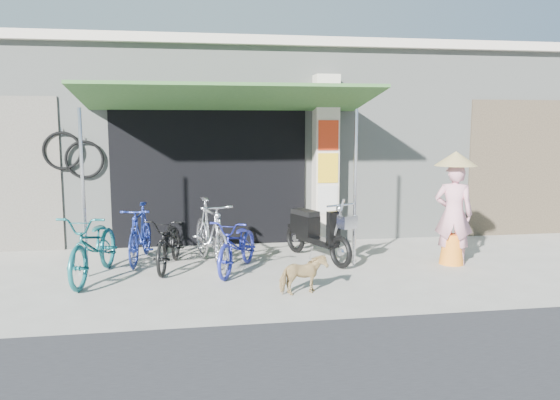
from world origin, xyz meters
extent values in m
plane|color=#A8A398|center=(0.00, 0.00, 0.00)|extent=(80.00, 80.00, 0.00)
cube|color=gray|center=(0.00, 5.10, 1.75)|extent=(12.00, 5.00, 3.50)
cube|color=beige|center=(0.00, 5.10, 3.58)|extent=(12.30, 5.30, 0.16)
cube|color=black|center=(-1.20, 2.58, 1.25)|extent=(3.40, 0.06, 2.50)
cube|color=black|center=(-1.20, 2.59, 0.55)|extent=(3.06, 0.04, 1.10)
torus|color=black|center=(-3.30, 2.54, 1.55)|extent=(0.65, 0.05, 0.65)
cylinder|color=silver|center=(-3.30, 2.56, 1.87)|extent=(0.02, 0.02, 0.12)
torus|color=black|center=(-3.65, 2.54, 1.70)|extent=(0.65, 0.05, 0.65)
cylinder|color=silver|center=(-3.65, 2.56, 2.02)|extent=(0.02, 0.02, 0.12)
cube|color=beige|center=(0.85, 2.45, 1.50)|extent=(0.42, 0.42, 3.00)
cube|color=red|center=(0.85, 2.23, 1.95)|extent=(0.36, 0.02, 0.52)
cube|color=yellow|center=(0.85, 2.23, 1.38)|extent=(0.36, 0.02, 0.52)
cube|color=beige|center=(0.85, 2.23, 0.82)|extent=(0.36, 0.02, 0.50)
cube|color=#305B29|center=(-0.90, 1.65, 2.55)|extent=(4.60, 1.88, 0.35)
cylinder|color=silver|center=(-3.00, 0.75, 1.18)|extent=(0.05, 0.05, 2.36)
cylinder|color=silver|center=(0.90, 0.75, 1.18)|extent=(0.05, 0.05, 2.36)
cube|color=brown|center=(5.00, 2.59, 1.30)|extent=(2.60, 0.06, 2.60)
imported|color=#176367|center=(-2.86, 0.62, 0.47)|extent=(0.90, 1.87, 0.94)
imported|color=navy|center=(-2.33, 1.50, 0.46)|extent=(0.61, 1.56, 0.91)
imported|color=black|center=(-1.86, 1.04, 0.39)|extent=(0.76, 1.57, 0.79)
imported|color=#BBBAC0|center=(-1.25, 1.10, 0.51)|extent=(0.88, 1.77, 1.02)
imported|color=#22299C|center=(-0.87, 0.70, 0.40)|extent=(1.09, 1.60, 0.79)
imported|color=tan|center=(-0.15, -0.53, 0.25)|extent=(0.64, 0.40, 0.50)
torus|color=black|center=(0.66, 0.63, 0.25)|extent=(0.27, 0.49, 0.49)
torus|color=black|center=(0.18, 1.74, 0.25)|extent=(0.27, 0.49, 0.49)
cube|color=black|center=(0.42, 1.18, 0.32)|extent=(0.54, 0.90, 0.09)
cube|color=black|center=(0.29, 1.48, 0.52)|extent=(0.42, 0.57, 0.32)
cube|color=black|center=(0.29, 1.48, 0.72)|extent=(0.41, 0.56, 0.08)
cube|color=black|center=(0.58, 0.80, 0.58)|extent=(0.23, 0.17, 0.52)
cylinder|color=silver|center=(0.65, 0.65, 0.95)|extent=(0.46, 0.22, 0.03)
cube|color=silver|center=(0.71, 0.50, 0.73)|extent=(0.30, 0.27, 0.19)
imported|color=pink|center=(2.42, 0.62, 0.78)|extent=(0.67, 0.57, 1.56)
cone|color=orange|center=(2.42, 0.62, 0.23)|extent=(0.38, 0.38, 0.46)
cone|color=tan|center=(2.42, 0.62, 1.63)|extent=(0.64, 0.64, 0.22)
camera|label=1|loc=(-1.48, -7.07, 2.11)|focal=35.00mm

